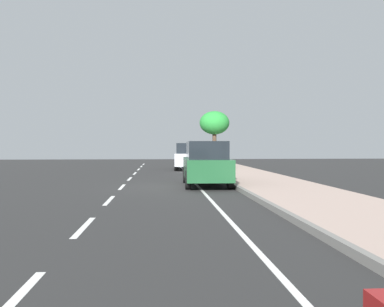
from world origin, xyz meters
The scene contains 11 objects.
ground centered at (0.00, 0.00, 0.00)m, with size 70.28×70.28×0.00m, color #2A2A2A.
sidewalk centered at (4.07, 0.00, 0.08)m, with size 3.57×43.92×0.17m, color tan.
curb_edge centered at (2.20, 0.00, 0.08)m, with size 0.16×43.92×0.17m, color gray.
lane_stripe_centre centered at (-2.60, 0.14, 0.00)m, with size 0.14×44.20×0.01m.
lane_stripe_bike_edge centered at (0.73, 0.00, 0.00)m, with size 0.12×43.92×0.01m, color white.
parked_suv_green_second centered at (1.11, 0.39, 1.03)m, with size 2.06×4.75×1.99m.
parked_suv_silver_mid centered at (1.11, 12.35, 1.03)m, with size 2.19×4.81×1.99m.
bicycle_at_curb centered at (1.73, 4.93, 0.36)m, with size 1.20×1.29×0.74m.
cyclist_with_backpack centered at (1.95, 4.46, 1.09)m, with size 0.55×0.53×1.77m.
street_tree_mid_block centered at (3.40, 14.33, 3.59)m, with size 2.41×2.41×4.42m.
fire_hydrant centered at (2.63, 11.73, 0.59)m, with size 0.22×0.22×0.84m.
Camera 1 is at (-0.90, -17.01, 1.80)m, focal length 36.55 mm.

